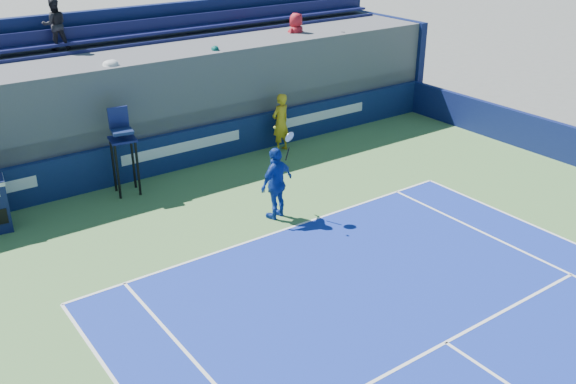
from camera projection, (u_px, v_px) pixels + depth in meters
ball_person at (281, 123)px, 20.96m from camera, size 0.79×0.60×1.94m
back_hoarding at (182, 150)px, 19.75m from camera, size 20.40×0.21×1.20m
umpire_chair at (123, 142)px, 17.67m from camera, size 0.81×0.81×2.48m
tennis_player at (277, 183)px, 16.49m from camera, size 1.22×0.75×2.57m
stadium_seating at (150, 96)px, 20.74m from camera, size 21.00×4.05×4.95m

